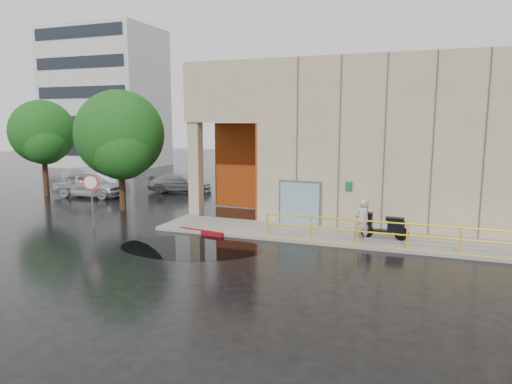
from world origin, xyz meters
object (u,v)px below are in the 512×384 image
person (361,221)px  car_b (89,178)px  car_c (180,183)px  tree_near (120,138)px  stop_sign (91,189)px  red_curb (201,232)px  scooter (385,218)px  tree_far (43,135)px  car_a (89,185)px

person → car_b: 23.07m
car_c → tree_near: 8.03m
stop_sign → tree_near: tree_near is taller
red_curb → stop_sign: bearing=-171.6°
scooter → tree_near: tree_near is taller
scooter → red_curb: size_ratio=0.83×
car_c → tree_far: tree_far is taller
stop_sign → car_b: bearing=129.7°
scooter → car_b: (-22.09, 8.15, -0.21)m
person → car_a: (-18.79, 6.09, -0.23)m
scooter → car_b: bearing=162.0°
scooter → red_curb: scooter is taller
car_c → tree_far: bearing=107.3°
scooter → stop_sign: (-13.27, -2.14, 0.87)m
tree_near → tree_far: 8.18m
tree_near → car_b: bearing=140.7°
car_a → scooter: bearing=-109.9°
red_curb → person: bearing=3.7°
car_c → car_a: bearing=114.6°
stop_sign → red_curb: (5.32, 0.79, -1.81)m
car_c → stop_sign: bearing=172.4°
person → red_curb: bearing=-30.5°
scooter → tree_far: (-22.41, 4.30, 3.14)m
person → stop_sign: size_ratio=0.69×
car_a → car_c: bearing=-54.2°
scooter → tree_far: size_ratio=0.31×
car_c → tree_far: 9.56m
car_a → car_b: bearing=34.6°
car_c → red_curb: bearing=-162.5°
person → tree_far: (-21.55, 5.20, 3.12)m
tree_near → stop_sign: bearing=-72.5°
person → scooter: 1.24m
car_b → tree_near: size_ratio=0.73×
red_curb → car_b: bearing=146.1°
scooter → red_curb: 8.12m
person → car_c: person is taller
car_a → car_b: car_b is taller
red_curb → car_c: size_ratio=0.53×
tree_far → scooter: bearing=-10.9°
red_curb → tree_near: 8.45m
car_b → car_c: (7.10, 1.07, -0.16)m
car_b → tree_near: tree_near is taller
person → red_curb: person is taller
person → stop_sign: (-12.41, -1.25, 0.85)m
person → tree_near: tree_near is taller
tree_far → car_c: bearing=33.5°
person → scooter: (0.86, 0.89, -0.02)m
scooter → stop_sign: stop_sign is taller
red_curb → car_a: car_a is taller
tree_far → car_b: bearing=85.2°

